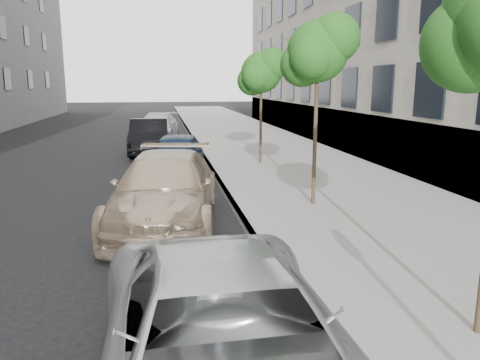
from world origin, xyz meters
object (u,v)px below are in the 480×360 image
object	(u,v)px
minivan	(227,347)
sedan_rear	(158,127)
tree_mid	(319,51)
sedan_blue	(177,155)
tree_far	(262,72)
sedan_black	(149,137)
suv	(165,190)

from	to	relation	value
minivan	sedan_rear	xyz separation A→B (m)	(-0.70, 23.42, 0.00)
tree_mid	sedan_rear	bearing A→B (deg)	104.02
tree_mid	sedan_blue	xyz separation A→B (m)	(-3.33, 5.05, -3.22)
tree_far	minivan	distance (m)	14.48
tree_mid	minivan	xyz separation A→B (m)	(-3.33, -7.29, -3.23)
sedan_blue	sedan_black	world-z (taller)	sedan_black
tree_mid	suv	xyz separation A→B (m)	(-3.81, -0.70, -3.17)
suv	tree_far	bearing A→B (deg)	69.73
sedan_black	sedan_rear	xyz separation A→B (m)	(0.36, 5.57, -0.05)
minivan	sedan_rear	distance (m)	23.43
sedan_rear	minivan	bearing A→B (deg)	-79.47
sedan_rear	sedan_blue	bearing A→B (deg)	-77.56
tree_far	minivan	xyz separation A→B (m)	(-3.33, -13.79, -2.86)
tree_far	sedan_rear	size ratio (longest dim) A/B	0.85
suv	sedan_rear	bearing A→B (deg)	98.38
minivan	sedan_black	world-z (taller)	sedan_black
tree_far	suv	bearing A→B (deg)	-117.92
sedan_blue	sedan_black	distance (m)	5.62
minivan	sedan_blue	world-z (taller)	sedan_blue
tree_mid	minivan	world-z (taller)	tree_mid
tree_mid	tree_far	xyz separation A→B (m)	(0.00, 6.50, -0.37)
minivan	sedan_blue	size ratio (longest dim) A/B	1.21
tree_mid	sedan_black	xyz separation A→B (m)	(-4.39, 10.56, -3.18)
tree_far	sedan_blue	world-z (taller)	tree_far
tree_mid	sedan_black	bearing A→B (deg)	112.57
tree_far	sedan_rear	bearing A→B (deg)	112.70
sedan_black	tree_far	bearing A→B (deg)	-41.92
sedan_blue	tree_far	bearing A→B (deg)	31.25
suv	sedan_rear	distance (m)	16.82
suv	sedan_black	bearing A→B (deg)	100.58
sedan_black	minivan	bearing A→B (deg)	-85.74
sedan_blue	sedan_rear	world-z (taller)	sedan_blue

